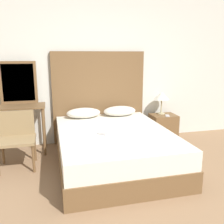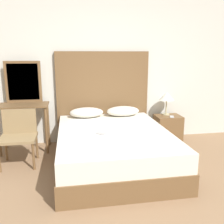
{
  "view_description": "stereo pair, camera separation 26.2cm",
  "coord_description": "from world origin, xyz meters",
  "px_view_note": "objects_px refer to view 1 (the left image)",
  "views": [
    {
      "loc": [
        -0.95,
        -1.87,
        1.6
      ],
      "look_at": [
        -0.09,
        1.59,
        0.77
      ],
      "focal_mm": 40.0,
      "sensor_mm": 36.0,
      "label": 1
    },
    {
      "loc": [
        -0.7,
        -1.92,
        1.6
      ],
      "look_at": [
        -0.09,
        1.59,
        0.77
      ],
      "focal_mm": 40.0,
      "sensor_mm": 36.0,
      "label": 2
    }
  ],
  "objects_px": {
    "phone_on_bed": "(103,134)",
    "table_lamp": "(162,96)",
    "vanity_desk": "(20,116)",
    "phone_on_nightstand": "(167,116)",
    "nightstand": "(163,127)",
    "chair": "(17,135)",
    "bed": "(114,147)"
  },
  "relations": [
    {
      "from": "phone_on_bed",
      "to": "table_lamp",
      "type": "xyz_separation_m",
      "value": [
        1.37,
        1.06,
        0.3
      ]
    },
    {
      "from": "phone_on_bed",
      "to": "vanity_desk",
      "type": "distance_m",
      "value": 1.49
    },
    {
      "from": "table_lamp",
      "to": "phone_on_nightstand",
      "type": "xyz_separation_m",
      "value": [
        0.05,
        -0.17,
        -0.33
      ]
    },
    {
      "from": "nightstand",
      "to": "chair",
      "type": "height_order",
      "value": "chair"
    },
    {
      "from": "bed",
      "to": "phone_on_bed",
      "type": "xyz_separation_m",
      "value": [
        -0.19,
        -0.13,
        0.27
      ]
    },
    {
      "from": "table_lamp",
      "to": "vanity_desk",
      "type": "xyz_separation_m",
      "value": [
        -2.54,
        -0.14,
        -0.19
      ]
    },
    {
      "from": "nightstand",
      "to": "phone_on_nightstand",
      "type": "bearing_deg",
      "value": -73.71
    },
    {
      "from": "bed",
      "to": "nightstand",
      "type": "xyz_separation_m",
      "value": [
        1.19,
        0.85,
        -0.02
      ]
    },
    {
      "from": "table_lamp",
      "to": "nightstand",
      "type": "bearing_deg",
      "value": -76.09
    },
    {
      "from": "chair",
      "to": "phone_on_bed",
      "type": "bearing_deg",
      "value": -19.77
    },
    {
      "from": "chair",
      "to": "bed",
      "type": "bearing_deg",
      "value": -11.86
    },
    {
      "from": "table_lamp",
      "to": "chair",
      "type": "bearing_deg",
      "value": -165.89
    },
    {
      "from": "nightstand",
      "to": "phone_on_nightstand",
      "type": "distance_m",
      "value": 0.27
    },
    {
      "from": "nightstand",
      "to": "phone_on_nightstand",
      "type": "height_order",
      "value": "phone_on_nightstand"
    },
    {
      "from": "nightstand",
      "to": "phone_on_bed",
      "type": "bearing_deg",
      "value": -144.73
    },
    {
      "from": "phone_on_bed",
      "to": "phone_on_nightstand",
      "type": "bearing_deg",
      "value": 32.02
    },
    {
      "from": "vanity_desk",
      "to": "bed",
      "type": "bearing_deg",
      "value": -29.98
    },
    {
      "from": "phone_on_nightstand",
      "to": "chair",
      "type": "xyz_separation_m",
      "value": [
        -2.59,
        -0.46,
        -0.02
      ]
    },
    {
      "from": "bed",
      "to": "nightstand",
      "type": "distance_m",
      "value": 1.46
    },
    {
      "from": "bed",
      "to": "chair",
      "type": "xyz_separation_m",
      "value": [
        -1.36,
        0.29,
        0.21
      ]
    },
    {
      "from": "table_lamp",
      "to": "bed",
      "type": "bearing_deg",
      "value": -141.77
    },
    {
      "from": "chair",
      "to": "nightstand",
      "type": "bearing_deg",
      "value": 12.38
    },
    {
      "from": "phone_on_nightstand",
      "to": "chair",
      "type": "distance_m",
      "value": 2.63
    },
    {
      "from": "bed",
      "to": "chair",
      "type": "distance_m",
      "value": 1.41
    },
    {
      "from": "phone_on_bed",
      "to": "table_lamp",
      "type": "bearing_deg",
      "value": 37.72
    },
    {
      "from": "bed",
      "to": "chair",
      "type": "relative_size",
      "value": 2.64
    },
    {
      "from": "table_lamp",
      "to": "vanity_desk",
      "type": "relative_size",
      "value": 0.52
    },
    {
      "from": "phone_on_bed",
      "to": "vanity_desk",
      "type": "xyz_separation_m",
      "value": [
        -1.17,
        0.92,
        0.1
      ]
    },
    {
      "from": "table_lamp",
      "to": "phone_on_bed",
      "type": "bearing_deg",
      "value": -142.28
    },
    {
      "from": "bed",
      "to": "table_lamp",
      "type": "relative_size",
      "value": 4.97
    },
    {
      "from": "nightstand",
      "to": "table_lamp",
      "type": "bearing_deg",
      "value": 103.91
    },
    {
      "from": "bed",
      "to": "phone_on_bed",
      "type": "height_order",
      "value": "phone_on_bed"
    }
  ]
}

